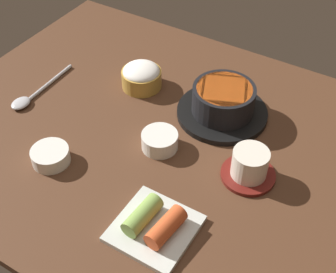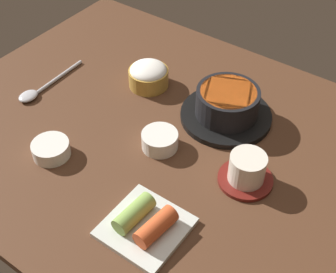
% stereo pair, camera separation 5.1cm
% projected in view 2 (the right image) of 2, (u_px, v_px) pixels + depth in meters
% --- Properties ---
extents(dining_table, '(1.00, 0.76, 0.02)m').
position_uv_depth(dining_table, '(166.00, 141.00, 0.96)').
color(dining_table, '#4C2D1C').
rests_on(dining_table, ground).
extents(stone_pot, '(0.19, 0.19, 0.07)m').
position_uv_depth(stone_pot, '(227.00, 106.00, 0.98)').
color(stone_pot, black).
rests_on(stone_pot, dining_table).
extents(rice_bowl, '(0.09, 0.09, 0.06)m').
position_uv_depth(rice_bowl, '(148.00, 75.00, 1.06)').
color(rice_bowl, '#B78C38').
rests_on(rice_bowl, dining_table).
extents(tea_cup_with_saucer, '(0.10, 0.10, 0.06)m').
position_uv_depth(tea_cup_with_saucer, '(247.00, 170.00, 0.85)').
color(tea_cup_with_saucer, maroon).
rests_on(tea_cup_with_saucer, dining_table).
extents(banchan_cup_center, '(0.07, 0.07, 0.03)m').
position_uv_depth(banchan_cup_center, '(160.00, 140.00, 0.92)').
color(banchan_cup_center, white).
rests_on(banchan_cup_center, dining_table).
extents(kimchi_plate, '(0.13, 0.13, 0.04)m').
position_uv_depth(kimchi_plate, '(145.00, 224.00, 0.78)').
color(kimchi_plate, silver).
rests_on(kimchi_plate, dining_table).
extents(side_bowl_near, '(0.07, 0.07, 0.03)m').
position_uv_depth(side_bowl_near, '(51.00, 149.00, 0.91)').
color(side_bowl_near, white).
rests_on(side_bowl_near, dining_table).
extents(spoon, '(0.04, 0.19, 0.01)m').
position_uv_depth(spoon, '(38.00, 90.00, 1.06)').
color(spoon, '#B7B7BC').
rests_on(spoon, dining_table).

